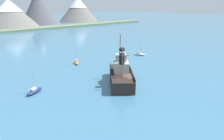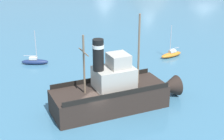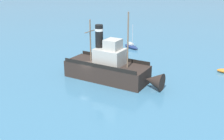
{
  "view_description": "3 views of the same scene",
  "coord_description": "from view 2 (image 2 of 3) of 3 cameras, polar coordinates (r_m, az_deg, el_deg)",
  "views": [
    {
      "loc": [
        -27.49,
        -25.17,
        15.94
      ],
      "look_at": [
        -0.84,
        4.4,
        2.72
      ],
      "focal_mm": 32.0,
      "sensor_mm": 36.0,
      "label": 1
    },
    {
      "loc": [
        14.43,
        -26.19,
        17.22
      ],
      "look_at": [
        -1.28,
        6.02,
        2.97
      ],
      "focal_mm": 55.0,
      "sensor_mm": 36.0,
      "label": 2
    },
    {
      "loc": [
        37.38,
        -3.12,
        15.13
      ],
      "look_at": [
        1.34,
        3.17,
        1.8
      ],
      "focal_mm": 45.0,
      "sensor_mm": 36.0,
      "label": 3
    }
  ],
  "objects": [
    {
      "name": "old_tugboat",
      "position": [
        35.9,
        0.49,
        -3.7
      ],
      "size": [
        11.84,
        13.2,
        9.9
      ],
      "color": "#2D231E",
      "rests_on": "ground"
    },
    {
      "name": "sailboat_navy",
      "position": [
        49.83,
        -12.71,
        1.43
      ],
      "size": [
        3.9,
        2.65,
        4.9
      ],
      "color": "navy",
      "rests_on": "ground"
    },
    {
      "name": "sailboat_orange",
      "position": [
        52.25,
        9.83,
        2.6
      ],
      "size": [
        2.85,
        3.84,
        4.9
      ],
      "color": "orange",
      "rests_on": "ground"
    },
    {
      "name": "ground_plane",
      "position": [
        34.51,
        -2.5,
        -8.28
      ],
      "size": [
        600.0,
        600.0,
        0.0
      ],
      "primitive_type": "plane",
      "color": "teal"
    }
  ]
}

